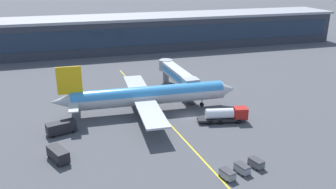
% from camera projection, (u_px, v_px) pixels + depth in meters
% --- Properties ---
extents(ground_plane, '(700.00, 700.00, 0.00)m').
position_uv_depth(ground_plane, '(189.00, 116.00, 79.70)').
color(ground_plane, '#47494F').
extents(apron_lead_in_line, '(6.75, 79.76, 0.01)m').
position_uv_depth(apron_lead_in_line, '(162.00, 116.00, 79.97)').
color(apron_lead_in_line, yellow).
rests_on(apron_lead_in_line, ground_plane).
extents(terminal_building, '(164.32, 21.03, 13.48)m').
position_uv_depth(terminal_building, '(149.00, 32.00, 144.77)').
color(terminal_building, '#2D333D').
rests_on(terminal_building, ground_plane).
extents(main_airliner, '(43.67, 34.49, 12.04)m').
position_uv_depth(main_airliner, '(148.00, 95.00, 80.98)').
color(main_airliner, '#B2B7BC').
rests_on(main_airliner, ground_plane).
extents(jet_bridge, '(4.64, 22.60, 6.69)m').
position_uv_depth(jet_bridge, '(176.00, 74.00, 94.09)').
color(jet_bridge, '#B2B7BC').
rests_on(jet_bridge, ground_plane).
extents(fuel_tanker, '(11.08, 4.57, 3.25)m').
position_uv_depth(fuel_tanker, '(226.00, 115.00, 76.13)').
color(fuel_tanker, '#232326').
rests_on(fuel_tanker, ground_plane).
extents(lavatory_truck, '(6.21, 3.81, 2.50)m').
position_uv_depth(lavatory_truck, '(61.00, 127.00, 70.90)').
color(lavatory_truck, black).
rests_on(lavatory_truck, ground_plane).
extents(crew_van, '(4.04, 5.42, 2.30)m').
position_uv_depth(crew_van, '(58.00, 154.00, 61.03)').
color(crew_van, black).
rests_on(crew_van, ground_plane).
extents(baggage_cart_0, '(2.22, 2.97, 1.48)m').
position_uv_depth(baggage_cart_0, '(227.00, 174.00, 55.96)').
color(baggage_cart_0, gray).
rests_on(baggage_cart_0, ground_plane).
extents(baggage_cart_1, '(2.22, 2.97, 1.48)m').
position_uv_depth(baggage_cart_1, '(242.00, 168.00, 57.56)').
color(baggage_cart_1, gray).
rests_on(baggage_cart_1, ground_plane).
extents(baggage_cart_2, '(2.22, 2.97, 1.48)m').
position_uv_depth(baggage_cart_2, '(256.00, 163.00, 59.16)').
color(baggage_cart_2, '#595B60').
rests_on(baggage_cart_2, ground_plane).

